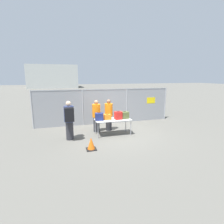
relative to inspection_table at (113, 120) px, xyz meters
The scene contains 13 objects.
ground_plane 0.76m from the inspection_table, 19.61° to the left, with size 120.00×120.00×0.00m, color #605E56.
fence_section 2.27m from the inspection_table, 84.59° to the left, with size 8.52×0.07×2.17m.
inspection_table is the anchor object (origin of this frame).
suitcase_navy 0.74m from the inspection_table, behind, with size 0.42×0.32×0.39m.
suitcase_orange 0.34m from the inspection_table, 158.11° to the left, with size 0.35×0.34×0.28m.
suitcase_red 0.38m from the inspection_table, 12.89° to the right, with size 0.37×0.32×0.42m.
suitcase_olive 0.67m from the inspection_table, ahead, with size 0.41×0.37×0.37m.
traveler_hooded 2.16m from the inspection_table, behind, with size 0.45×0.70×1.83m.
security_worker_near 0.79m from the inspection_table, 90.25° to the left, with size 0.42×0.42×1.71m.
security_worker_far 1.01m from the inspection_table, 134.81° to the left, with size 0.42×0.42×1.71m.
utility_trailer 4.64m from the inspection_table, 52.09° to the left, with size 4.38×2.06×0.76m.
distant_hangar 41.88m from the inspection_table, 95.76° to the left, with size 12.15×8.79×5.81m.
traffic_cone 2.13m from the inspection_table, 131.51° to the right, with size 0.40×0.40×0.51m.
Camera 1 is at (-2.61, -8.24, 2.91)m, focal length 28.00 mm.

